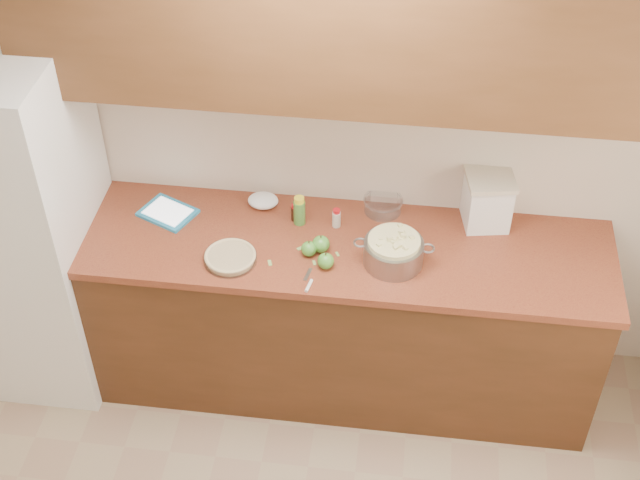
# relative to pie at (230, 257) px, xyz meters

# --- Properties ---
(room_shell) EXTENTS (3.60, 3.60, 3.60)m
(room_shell) POSITION_rel_pie_xyz_m (0.40, -1.30, 0.36)
(room_shell) COLOR tan
(room_shell) RESTS_ON ground
(counter_run) EXTENTS (2.64, 0.68, 0.92)m
(counter_run) POSITION_rel_pie_xyz_m (0.40, 0.17, -0.48)
(counter_run) COLOR #502A16
(counter_run) RESTS_ON ground
(upper_cabinets) EXTENTS (2.60, 0.34, 0.70)m
(upper_cabinets) POSITION_rel_pie_xyz_m (0.40, 0.33, 1.01)
(upper_cabinets) COLOR brown
(upper_cabinets) RESTS_ON room_shell
(fridge) EXTENTS (0.70, 0.70, 1.80)m
(fridge) POSITION_rel_pie_xyz_m (-1.04, 0.14, -0.04)
(fridge) COLOR white
(fridge) RESTS_ON ground
(pie) EXTENTS (0.24, 0.24, 0.04)m
(pie) POSITION_rel_pie_xyz_m (0.00, 0.00, 0.00)
(pie) COLOR silver
(pie) RESTS_ON counter_run
(colander) EXTENTS (0.36, 0.26, 0.13)m
(colander) POSITION_rel_pie_xyz_m (0.72, 0.08, 0.04)
(colander) COLOR gray
(colander) RESTS_ON counter_run
(flour_canister) EXTENTS (0.25, 0.25, 0.26)m
(flour_canister) POSITION_rel_pie_xyz_m (1.12, 0.41, 0.11)
(flour_canister) COLOR white
(flour_canister) RESTS_ON counter_run
(tablet) EXTENTS (0.30, 0.27, 0.02)m
(tablet) POSITION_rel_pie_xyz_m (-0.36, 0.28, -0.01)
(tablet) COLOR #2789BB
(tablet) RESTS_ON counter_run
(paring_knife) EXTENTS (0.04, 0.15, 0.01)m
(paring_knife) POSITION_rel_pie_xyz_m (0.37, -0.11, -0.01)
(paring_knife) COLOR gray
(paring_knife) RESTS_ON counter_run
(lemon_bottle) EXTENTS (0.05, 0.05, 0.15)m
(lemon_bottle) POSITION_rel_pie_xyz_m (0.27, 0.30, 0.05)
(lemon_bottle) COLOR #4C8C38
(lemon_bottle) RESTS_ON counter_run
(cinnamon_shaker) EXTENTS (0.04, 0.04, 0.10)m
(cinnamon_shaker) POSITION_rel_pie_xyz_m (0.44, 0.30, 0.03)
(cinnamon_shaker) COLOR beige
(cinnamon_shaker) RESTS_ON counter_run
(vanilla_bottle) EXTENTS (0.03, 0.03, 0.09)m
(vanilla_bottle) POSITION_rel_pie_xyz_m (0.24, 0.31, 0.02)
(vanilla_bottle) COLOR black
(vanilla_bottle) RESTS_ON counter_run
(mixing_bowl) EXTENTS (0.19, 0.19, 0.07)m
(mixing_bowl) POSITION_rel_pie_xyz_m (0.64, 0.43, 0.02)
(mixing_bowl) COLOR silver
(mixing_bowl) RESTS_ON counter_run
(paper_towel) EXTENTS (0.17, 0.15, 0.06)m
(paper_towel) POSITION_rel_pie_xyz_m (0.08, 0.40, 0.01)
(paper_towel) COLOR white
(paper_towel) RESTS_ON counter_run
(apple_left) EXTENTS (0.07, 0.07, 0.08)m
(apple_left) POSITION_rel_pie_xyz_m (0.34, 0.08, 0.02)
(apple_left) COLOR #498F30
(apple_left) RESTS_ON counter_run
(apple_center) EXTENTS (0.08, 0.08, 0.09)m
(apple_center) POSITION_rel_pie_xyz_m (0.39, 0.12, 0.02)
(apple_center) COLOR #498F30
(apple_center) RESTS_ON counter_run
(apple_front) EXTENTS (0.07, 0.07, 0.09)m
(apple_front) POSITION_rel_pie_xyz_m (0.42, 0.01, 0.02)
(apple_front) COLOR #498F30
(apple_front) RESTS_ON counter_run
(peel_a) EXTENTS (0.02, 0.03, 0.00)m
(peel_a) POSITION_rel_pie_xyz_m (0.37, 0.03, -0.02)
(peel_a) COLOR #8AB256
(peel_a) RESTS_ON counter_run
(peel_b) EXTENTS (0.02, 0.03, 0.00)m
(peel_b) POSITION_rel_pie_xyz_m (0.47, 0.10, -0.02)
(peel_b) COLOR #8AB256
(peel_b) RESTS_ON counter_run
(peel_c) EXTENTS (0.05, 0.04, 0.00)m
(peel_c) POSITION_rel_pie_xyz_m (0.30, 0.12, -0.02)
(peel_c) COLOR #8AB256
(peel_c) RESTS_ON counter_run
(peel_d) EXTENTS (0.03, 0.04, 0.00)m
(peel_d) POSITION_rel_pie_xyz_m (0.18, 0.01, -0.02)
(peel_d) COLOR #8AB256
(peel_d) RESTS_ON counter_run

